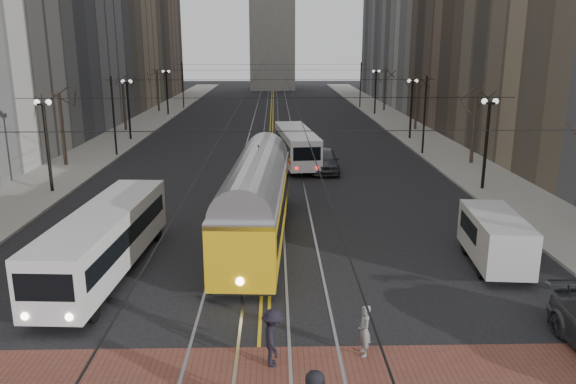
{
  "coord_description": "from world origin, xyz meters",
  "views": [
    {
      "loc": [
        0.39,
        -16.6,
        9.11
      ],
      "look_at": [
        0.93,
        6.53,
        3.0
      ],
      "focal_mm": 35.0,
      "sensor_mm": 36.0,
      "label": 1
    }
  ],
  "objects_px": {
    "streetcar": "(257,208)",
    "pedestrian_d": "(273,338)",
    "sedan_grey": "(324,160)",
    "rear_bus": "(296,147)",
    "cargo_van": "(495,241)",
    "pedestrian_b": "(364,331)",
    "transit_bus": "(105,243)"
  },
  "relations": [
    {
      "from": "streetcar",
      "to": "pedestrian_d",
      "type": "bearing_deg",
      "value": -82.54
    },
    {
      "from": "sedan_grey",
      "to": "rear_bus",
      "type": "bearing_deg",
      "value": 126.71
    },
    {
      "from": "cargo_van",
      "to": "pedestrian_b",
      "type": "relative_size",
      "value": 3.15
    },
    {
      "from": "transit_bus",
      "to": "rear_bus",
      "type": "height_order",
      "value": "rear_bus"
    },
    {
      "from": "streetcar",
      "to": "sedan_grey",
      "type": "height_order",
      "value": "streetcar"
    },
    {
      "from": "streetcar",
      "to": "sedan_grey",
      "type": "bearing_deg",
      "value": 76.51
    },
    {
      "from": "cargo_van",
      "to": "rear_bus",
      "type": "bearing_deg",
      "value": 115.12
    },
    {
      "from": "transit_bus",
      "to": "pedestrian_b",
      "type": "bearing_deg",
      "value": -30.69
    },
    {
      "from": "streetcar",
      "to": "pedestrian_b",
      "type": "bearing_deg",
      "value": -67.92
    },
    {
      "from": "transit_bus",
      "to": "streetcar",
      "type": "relative_size",
      "value": 0.77
    },
    {
      "from": "cargo_van",
      "to": "sedan_grey",
      "type": "relative_size",
      "value": 1.0
    },
    {
      "from": "transit_bus",
      "to": "pedestrian_b",
      "type": "distance_m",
      "value": 11.54
    },
    {
      "from": "rear_bus",
      "to": "pedestrian_b",
      "type": "xyz_separation_m",
      "value": [
        0.98,
        -27.97,
        -0.53
      ]
    },
    {
      "from": "sedan_grey",
      "to": "pedestrian_d",
      "type": "distance_m",
      "value": 26.05
    },
    {
      "from": "streetcar",
      "to": "rear_bus",
      "type": "relative_size",
      "value": 1.34
    },
    {
      "from": "cargo_van",
      "to": "pedestrian_d",
      "type": "xyz_separation_m",
      "value": [
        -9.29,
        -7.37,
        -0.23
      ]
    },
    {
      "from": "rear_bus",
      "to": "pedestrian_d",
      "type": "bearing_deg",
      "value": -99.53
    },
    {
      "from": "pedestrian_d",
      "to": "rear_bus",
      "type": "bearing_deg",
      "value": -9.89
    },
    {
      "from": "rear_bus",
      "to": "cargo_van",
      "type": "height_order",
      "value": "rear_bus"
    },
    {
      "from": "streetcar",
      "to": "cargo_van",
      "type": "height_order",
      "value": "streetcar"
    },
    {
      "from": "transit_bus",
      "to": "rear_bus",
      "type": "bearing_deg",
      "value": 71.78
    },
    {
      "from": "rear_bus",
      "to": "pedestrian_b",
      "type": "bearing_deg",
      "value": -93.99
    },
    {
      "from": "rear_bus",
      "to": "pedestrian_b",
      "type": "relative_size",
      "value": 6.44
    },
    {
      "from": "pedestrian_b",
      "to": "pedestrian_d",
      "type": "relative_size",
      "value": 0.92
    },
    {
      "from": "sedan_grey",
      "to": "cargo_van",
      "type": "bearing_deg",
      "value": -72.58
    },
    {
      "from": "pedestrian_b",
      "to": "sedan_grey",
      "type": "bearing_deg",
      "value": 172.75
    },
    {
      "from": "cargo_van",
      "to": "sedan_grey",
      "type": "distance_m",
      "value": 19.25
    },
    {
      "from": "streetcar",
      "to": "rear_bus",
      "type": "distance_m",
      "value": 17.78
    },
    {
      "from": "streetcar",
      "to": "pedestrian_b",
      "type": "xyz_separation_m",
      "value": [
        3.53,
        -10.38,
        -0.81
      ]
    },
    {
      "from": "pedestrian_d",
      "to": "streetcar",
      "type": "bearing_deg",
      "value": -2.18
    },
    {
      "from": "cargo_van",
      "to": "transit_bus",
      "type": "bearing_deg",
      "value": -173.1
    },
    {
      "from": "transit_bus",
      "to": "streetcar",
      "type": "distance_m",
      "value": 7.17
    }
  ]
}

